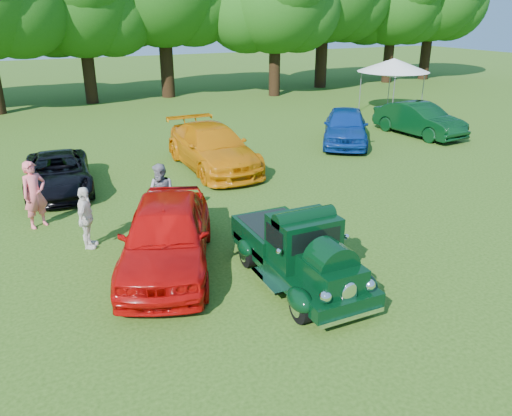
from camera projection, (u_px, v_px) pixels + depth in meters
name	position (u px, v px, depth m)	size (l,w,h in m)	color
ground	(276.00, 267.00, 11.92)	(120.00, 120.00, 0.00)	#264610
hero_pickup	(298.00, 252.00, 11.04)	(1.96, 4.22, 1.65)	black
red_convertible	(167.00, 235.00, 11.60)	(1.99, 4.95, 1.69)	#B30907
back_car_black	(58.00, 173.00, 16.70)	(2.07, 4.48, 1.25)	black
back_car_orange	(213.00, 148.00, 19.02)	(2.30, 5.65, 1.64)	#CD7207
back_car_blue	(346.00, 126.00, 22.51)	(1.92, 4.77, 1.63)	navy
back_car_green	(419.00, 119.00, 24.11)	(1.64, 4.71, 1.55)	black
spectator_pink	(35.00, 195.00, 13.79)	(0.70, 0.46, 1.91)	#F3646E
spectator_grey	(162.00, 194.00, 14.06)	(0.85, 0.66, 1.75)	gray
spectator_white	(86.00, 218.00, 12.59)	(0.96, 0.40, 1.63)	white
canopy_tent	(394.00, 65.00, 28.97)	(4.78, 4.78, 3.11)	silver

